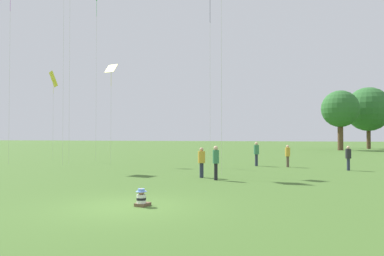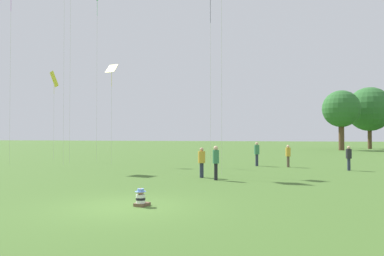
{
  "view_description": "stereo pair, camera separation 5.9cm",
  "coord_description": "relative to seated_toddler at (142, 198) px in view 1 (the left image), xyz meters",
  "views": [
    {
      "loc": [
        5.11,
        -10.66,
        2.2
      ],
      "look_at": [
        0.13,
        7.15,
        2.6
      ],
      "focal_mm": 35.0,
      "sensor_mm": 36.0,
      "label": 1
    },
    {
      "loc": [
        5.17,
        -10.64,
        2.2
      ],
      "look_at": [
        0.13,
        7.15,
        2.6
      ],
      "focal_mm": 35.0,
      "sensor_mm": 36.0,
      "label": 2
    }
  ],
  "objects": [
    {
      "name": "kite_6",
      "position": [
        -0.94,
        13.75,
        11.09
      ],
      "size": [
        0.72,
        0.84,
        12.39
      ],
      "rotation": [
        0.0,
        0.0,
        4.46
      ],
      "color": "#1E2328",
      "rests_on": "ground"
    },
    {
      "name": "kite_4",
      "position": [
        -16.95,
        18.81,
        7.14
      ],
      "size": [
        1.42,
        1.36,
        8.14
      ],
      "rotation": [
        0.0,
        0.0,
        1.61
      ],
      "color": "yellow",
      "rests_on": "ground"
    },
    {
      "name": "person_standing_1",
      "position": [
        -0.16,
        8.31,
        0.69
      ],
      "size": [
        0.54,
        0.54,
        1.59
      ],
      "rotation": [
        0.0,
        0.0,
        5.53
      ],
      "color": "#282D42",
      "rests_on": "ground"
    },
    {
      "name": "seated_toddler",
      "position": [
        0.0,
        0.0,
        0.0
      ],
      "size": [
        0.44,
        0.51,
        0.56
      ],
      "rotation": [
        0.0,
        0.0,
        -0.2
      ],
      "color": "brown",
      "rests_on": "ground"
    },
    {
      "name": "person_standing_2",
      "position": [
        7.87,
        14.83,
        0.68
      ],
      "size": [
        0.38,
        0.38,
        1.57
      ],
      "rotation": [
        0.0,
        0.0,
        1.65
      ],
      "color": "#282D42",
      "rests_on": "ground"
    },
    {
      "name": "person_standing_0",
      "position": [
        4.07,
        16.45,
        0.68
      ],
      "size": [
        0.41,
        0.41,
        1.57
      ],
      "rotation": [
        0.0,
        0.0,
        3.33
      ],
      "color": "brown",
      "rests_on": "ground"
    },
    {
      "name": "person_standing_3",
      "position": [
        0.8,
        7.42,
        0.79
      ],
      "size": [
        0.34,
        0.34,
        1.71
      ],
      "rotation": [
        0.0,
        0.0,
        1.5
      ],
      "color": "black",
      "rests_on": "ground"
    },
    {
      "name": "ground_plane",
      "position": [
        -0.42,
        -0.23,
        -0.24
      ],
      "size": [
        300.0,
        300.0,
        0.0
      ],
      "primitive_type": "plane",
      "color": "#426628"
    },
    {
      "name": "distant_tree_2",
      "position": [
        11.24,
        51.11,
        6.13
      ],
      "size": [
        5.71,
        5.71,
        9.3
      ],
      "color": "brown",
      "rests_on": "ground"
    },
    {
      "name": "kite_0",
      "position": [
        -9.39,
        15.7,
        7.07
      ],
      "size": [
        0.98,
        0.74,
        7.89
      ],
      "rotation": [
        0.0,
        0.0,
        5.31
      ],
      "color": "yellow",
      "rests_on": "ground"
    },
    {
      "name": "distant_tree_1",
      "position": [
        16.61,
        59.14,
        6.57
      ],
      "size": [
        7.54,
        7.54,
        10.61
      ],
      "color": "brown",
      "rests_on": "ground"
    },
    {
      "name": "person_standing_4",
      "position": [
        1.84,
        16.84,
        0.8
      ],
      "size": [
        0.49,
        0.49,
        1.76
      ],
      "rotation": [
        0.0,
        0.0,
        2.78
      ],
      "color": "#282D42",
      "rests_on": "ground"
    }
  ]
}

